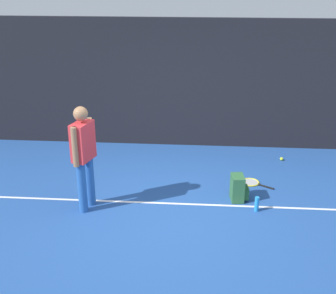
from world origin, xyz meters
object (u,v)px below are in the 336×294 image
tennis_player (84,152)px  water_bottle (257,204)px  backpack (238,188)px  tennis_racket (252,183)px  tennis_ball_near_player (282,159)px

tennis_player → water_bottle: tennis_player is taller
backpack → tennis_racket: bearing=-31.4°
backpack → water_bottle: size_ratio=1.78×
tennis_racket → backpack: size_ratio=1.40×
tennis_player → backpack: 2.58m
tennis_racket → water_bottle: bearing=119.5°
backpack → water_bottle: 0.45m
water_bottle → tennis_player: bearing=-178.0°
water_bottle → tennis_racket: bearing=88.6°
tennis_player → backpack: (2.43, 0.44, -0.76)m
tennis_player → tennis_ball_near_player: 4.12m
tennis_player → tennis_racket: bearing=-51.8°
backpack → tennis_ball_near_player: 1.95m
tennis_player → tennis_racket: tennis_player is taller
tennis_ball_near_player → water_bottle: bearing=-109.5°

